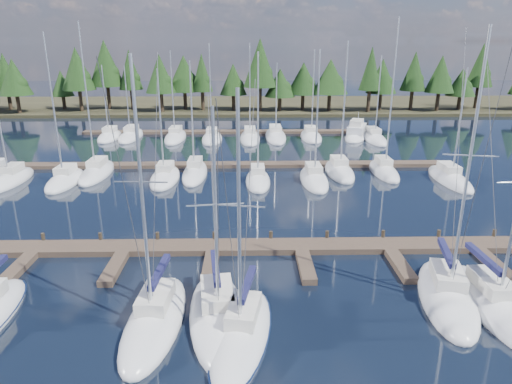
{
  "coord_description": "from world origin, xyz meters",
  "views": [
    {
      "loc": [
        2.34,
        -10.63,
        13.66
      ],
      "look_at": [
        3.01,
        22.0,
        2.85
      ],
      "focal_mm": 32.0,
      "sensor_mm": 36.0,
      "label": 1
    }
  ],
  "objects_px": {
    "front_sailboat_2": "(155,319)",
    "front_sailboat_6": "(493,304)",
    "front_sailboat_4": "(242,334)",
    "motor_yacht_right": "(356,134)",
    "main_dock": "(213,251)",
    "front_sailboat_5": "(447,296)",
    "front_sailboat_3": "(218,316)"
  },
  "relations": [
    {
      "from": "front_sailboat_2",
      "to": "motor_yacht_right",
      "type": "distance_m",
      "value": 51.24
    },
    {
      "from": "front_sailboat_5",
      "to": "front_sailboat_4",
      "type": "bearing_deg",
      "value": -163.95
    },
    {
      "from": "front_sailboat_3",
      "to": "front_sailboat_5",
      "type": "bearing_deg",
      "value": 7.47
    },
    {
      "from": "main_dock",
      "to": "front_sailboat_3",
      "type": "height_order",
      "value": "front_sailboat_3"
    },
    {
      "from": "main_dock",
      "to": "front_sailboat_6",
      "type": "relative_size",
      "value": 3.34
    },
    {
      "from": "front_sailboat_2",
      "to": "front_sailboat_3",
      "type": "distance_m",
      "value": 3.18
    },
    {
      "from": "motor_yacht_right",
      "to": "front_sailboat_5",
      "type": "bearing_deg",
      "value": -96.74
    },
    {
      "from": "front_sailboat_2",
      "to": "front_sailboat_5",
      "type": "distance_m",
      "value": 15.83
    },
    {
      "from": "front_sailboat_3",
      "to": "motor_yacht_right",
      "type": "distance_m",
      "value": 49.75
    },
    {
      "from": "motor_yacht_right",
      "to": "main_dock",
      "type": "bearing_deg",
      "value": -115.73
    },
    {
      "from": "front_sailboat_4",
      "to": "front_sailboat_5",
      "type": "distance_m",
      "value": 11.75
    },
    {
      "from": "main_dock",
      "to": "front_sailboat_5",
      "type": "height_order",
      "value": "front_sailboat_5"
    },
    {
      "from": "front_sailboat_4",
      "to": "motor_yacht_right",
      "type": "relative_size",
      "value": 1.35
    },
    {
      "from": "front_sailboat_3",
      "to": "front_sailboat_6",
      "type": "distance_m",
      "value": 14.67
    },
    {
      "from": "front_sailboat_2",
      "to": "front_sailboat_5",
      "type": "bearing_deg",
      "value": 7.07
    },
    {
      "from": "main_dock",
      "to": "front_sailboat_6",
      "type": "height_order",
      "value": "front_sailboat_6"
    },
    {
      "from": "motor_yacht_right",
      "to": "front_sailboat_6",
      "type": "bearing_deg",
      "value": -94.0
    },
    {
      "from": "front_sailboat_2",
      "to": "front_sailboat_6",
      "type": "relative_size",
      "value": 1.06
    },
    {
      "from": "main_dock",
      "to": "front_sailboat_3",
      "type": "bearing_deg",
      "value": -84.06
    },
    {
      "from": "main_dock",
      "to": "front_sailboat_5",
      "type": "relative_size",
      "value": 2.9
    },
    {
      "from": "front_sailboat_2",
      "to": "motor_yacht_right",
      "type": "relative_size",
      "value": 1.48
    },
    {
      "from": "front_sailboat_2",
      "to": "front_sailboat_6",
      "type": "height_order",
      "value": "front_sailboat_2"
    },
    {
      "from": "front_sailboat_2",
      "to": "front_sailboat_4",
      "type": "bearing_deg",
      "value": -16.38
    },
    {
      "from": "front_sailboat_3",
      "to": "front_sailboat_6",
      "type": "height_order",
      "value": "front_sailboat_6"
    },
    {
      "from": "front_sailboat_2",
      "to": "front_sailboat_6",
      "type": "bearing_deg",
      "value": 3.4
    },
    {
      "from": "main_dock",
      "to": "motor_yacht_right",
      "type": "height_order",
      "value": "motor_yacht_right"
    },
    {
      "from": "main_dock",
      "to": "front_sailboat_2",
      "type": "distance_m",
      "value": 8.39
    },
    {
      "from": "main_dock",
      "to": "motor_yacht_right",
      "type": "distance_m",
      "value": 42.95
    },
    {
      "from": "front_sailboat_3",
      "to": "motor_yacht_right",
      "type": "height_order",
      "value": "front_sailboat_3"
    },
    {
      "from": "main_dock",
      "to": "front_sailboat_4",
      "type": "xyz_separation_m",
      "value": [
        2.07,
        -9.35,
        0.08
      ]
    },
    {
      "from": "front_sailboat_5",
      "to": "front_sailboat_3",
      "type": "bearing_deg",
      "value": -172.53
    },
    {
      "from": "front_sailboat_5",
      "to": "front_sailboat_6",
      "type": "bearing_deg",
      "value": -22.96
    }
  ]
}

